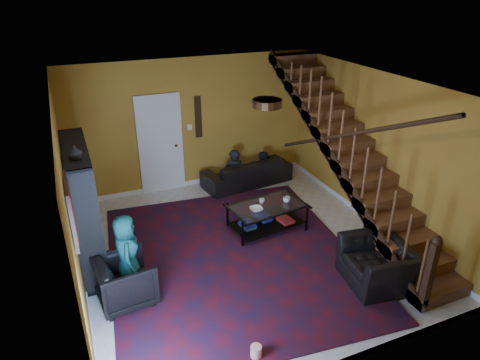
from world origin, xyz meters
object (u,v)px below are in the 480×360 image
at_px(sofa, 247,172).
at_px(armchair_right, 377,264).
at_px(armchair_left, 125,281).
at_px(coffee_table, 267,215).
at_px(bookshelf, 85,209).

xyz_separation_m(sofa, armchair_right, (0.40, -3.94, 0.04)).
distance_m(armchair_left, armchair_right, 3.70).
distance_m(sofa, coffee_table, 1.98).
height_order(bookshelf, armchair_left, bookshelf).
bearing_deg(coffee_table, bookshelf, 175.68).
relative_size(armchair_right, coffee_table, 0.71).
height_order(armchair_right, coffee_table, armchair_right).
height_order(sofa, armchair_right, armchair_right).
bearing_deg(armchair_left, sofa, -53.40).
xyz_separation_m(armchair_left, armchair_right, (3.55, -1.05, -0.02)).
bearing_deg(armchair_right, bookshelf, -111.21).
bearing_deg(coffee_table, armchair_right, -66.98).
relative_size(bookshelf, armchair_right, 1.97).
relative_size(bookshelf, sofa, 1.00).
distance_m(bookshelf, sofa, 3.95).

